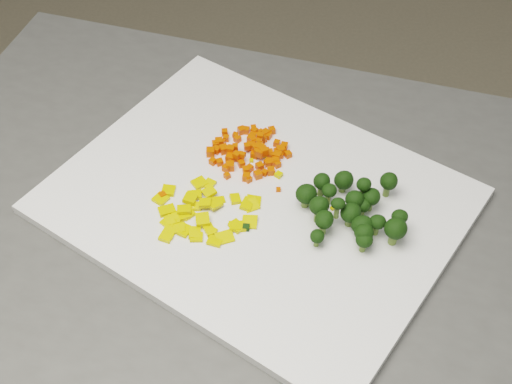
# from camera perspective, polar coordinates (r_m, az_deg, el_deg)

# --- Properties ---
(counter_block) EXTENTS (1.04, 0.81, 0.90)m
(counter_block) POSITION_cam_1_polar(r_m,az_deg,el_deg) (1.31, -1.17, -14.14)
(counter_block) COLOR #454543
(counter_block) RESTS_ON ground
(cutting_board) EXTENTS (0.62, 0.58, 0.01)m
(cutting_board) POSITION_cam_1_polar(r_m,az_deg,el_deg) (0.93, 0.00, -0.69)
(cutting_board) COLOR white
(cutting_board) RESTS_ON counter_block
(carrot_pile) EXTENTS (0.11, 0.11, 0.03)m
(carrot_pile) POSITION_cam_1_polar(r_m,az_deg,el_deg) (0.97, -0.61, 3.79)
(carrot_pile) COLOR #DE3802
(carrot_pile) RESTS_ON cutting_board
(pepper_pile) EXTENTS (0.13, 0.13, 0.02)m
(pepper_pile) POSITION_cam_1_polar(r_m,az_deg,el_deg) (0.91, -4.01, -1.13)
(pepper_pile) COLOR gold
(pepper_pile) RESTS_ON cutting_board
(broccoli_pile) EXTENTS (0.13, 0.13, 0.06)m
(broccoli_pile) POSITION_cam_1_polar(r_m,az_deg,el_deg) (0.89, 7.59, -0.77)
(broccoli_pile) COLOR black
(broccoli_pile) RESTS_ON cutting_board
(carrot_cube_0) EXTENTS (0.01, 0.01, 0.01)m
(carrot_cube_0) POSITION_cam_1_polar(r_m,az_deg,el_deg) (0.95, -0.77, 1.21)
(carrot_cube_0) COLOR #DE3802
(carrot_cube_0) RESTS_ON carrot_pile
(carrot_cube_1) EXTENTS (0.01, 0.01, 0.01)m
(carrot_cube_1) POSITION_cam_1_polar(r_m,az_deg,el_deg) (0.99, -2.99, 4.02)
(carrot_cube_1) COLOR #DE3802
(carrot_cube_1) RESTS_ON carrot_pile
(carrot_cube_2) EXTENTS (0.01, 0.01, 0.01)m
(carrot_cube_2) POSITION_cam_1_polar(r_m,az_deg,el_deg) (0.99, 1.68, 3.92)
(carrot_cube_2) COLOR #DE3802
(carrot_cube_2) RESTS_ON carrot_pile
(carrot_cube_3) EXTENTS (0.01, 0.01, 0.01)m
(carrot_cube_3) POSITION_cam_1_polar(r_m,az_deg,el_deg) (0.98, -1.68, 3.63)
(carrot_cube_3) COLOR #DE3802
(carrot_cube_3) RESTS_ON carrot_pile
(carrot_cube_4) EXTENTS (0.01, 0.01, 0.01)m
(carrot_cube_4) POSITION_cam_1_polar(r_m,az_deg,el_deg) (0.96, -0.52, 1.92)
(carrot_cube_4) COLOR #DE3802
(carrot_cube_4) RESTS_ON carrot_pile
(carrot_cube_5) EXTENTS (0.01, 0.01, 0.01)m
(carrot_cube_5) POSITION_cam_1_polar(r_m,az_deg,el_deg) (1.02, -0.20, 5.15)
(carrot_cube_5) COLOR #DE3802
(carrot_cube_5) RESTS_ON carrot_pile
(carrot_cube_6) EXTENTS (0.01, 0.01, 0.01)m
(carrot_cube_6) POSITION_cam_1_polar(r_m,az_deg,el_deg) (0.98, 1.99, 3.36)
(carrot_cube_6) COLOR #DE3802
(carrot_cube_6) RESTS_ON carrot_pile
(carrot_cube_7) EXTENTS (0.01, 0.01, 0.01)m
(carrot_cube_7) POSITION_cam_1_polar(r_m,az_deg,el_deg) (0.96, 0.97, 2.32)
(carrot_cube_7) COLOR #DE3802
(carrot_cube_7) RESTS_ON carrot_pile
(carrot_cube_8) EXTENTS (0.01, 0.01, 0.01)m
(carrot_cube_8) POSITION_cam_1_polar(r_m,az_deg,el_deg) (0.98, -0.73, 3.67)
(carrot_cube_8) COLOR #DE3802
(carrot_cube_8) RESTS_ON carrot_pile
(carrot_cube_9) EXTENTS (0.01, 0.01, 0.01)m
(carrot_cube_9) POSITION_cam_1_polar(r_m,az_deg,el_deg) (1.01, -0.10, 4.60)
(carrot_cube_9) COLOR #DE3802
(carrot_cube_9) RESTS_ON carrot_pile
(carrot_cube_10) EXTENTS (0.01, 0.01, 0.01)m
(carrot_cube_10) POSITION_cam_1_polar(r_m,az_deg,el_deg) (0.97, -2.06, 2.76)
(carrot_cube_10) COLOR #DE3802
(carrot_cube_10) RESTS_ON carrot_pile
(carrot_cube_11) EXTENTS (0.01, 0.01, 0.01)m
(carrot_cube_11) POSITION_cam_1_polar(r_m,az_deg,el_deg) (0.96, 1.72, 2.23)
(carrot_cube_11) COLOR #DE3802
(carrot_cube_11) RESTS_ON carrot_pile
(carrot_cube_12) EXTENTS (0.01, 0.01, 0.01)m
(carrot_cube_12) POSITION_cam_1_polar(r_m,az_deg,el_deg) (0.97, 0.29, 3.53)
(carrot_cube_12) COLOR #DE3802
(carrot_cube_12) RESTS_ON carrot_pile
(carrot_cube_13) EXTENTS (0.01, 0.01, 0.01)m
(carrot_cube_13) POSITION_cam_1_polar(r_m,az_deg,el_deg) (0.97, 1.71, 2.92)
(carrot_cube_13) COLOR #DE3802
(carrot_cube_13) RESTS_ON carrot_pile
(carrot_cube_14) EXTENTS (0.01, 0.01, 0.01)m
(carrot_cube_14) POSITION_cam_1_polar(r_m,az_deg,el_deg) (0.97, -1.42, 2.87)
(carrot_cube_14) COLOR #DE3802
(carrot_cube_14) RESTS_ON carrot_pile
(carrot_cube_15) EXTENTS (0.01, 0.01, 0.01)m
(carrot_cube_15) POSITION_cam_1_polar(r_m,az_deg,el_deg) (0.99, -0.49, 3.69)
(carrot_cube_15) COLOR #DE3802
(carrot_cube_15) RESTS_ON carrot_pile
(carrot_cube_16) EXTENTS (0.01, 0.01, 0.01)m
(carrot_cube_16) POSITION_cam_1_polar(r_m,az_deg,el_deg) (0.99, 0.35, 4.49)
(carrot_cube_16) COLOR #DE3802
(carrot_cube_16) RESTS_ON carrot_pile
(carrot_cube_17) EXTENTS (0.01, 0.01, 0.01)m
(carrot_cube_17) POSITION_cam_1_polar(r_m,az_deg,el_deg) (1.00, -2.69, 4.03)
(carrot_cube_17) COLOR #DE3802
(carrot_cube_17) RESTS_ON carrot_pile
(carrot_cube_18) EXTENTS (0.01, 0.01, 0.01)m
(carrot_cube_18) POSITION_cam_1_polar(r_m,az_deg,el_deg) (1.01, 0.75, 4.73)
(carrot_cube_18) COLOR #DE3802
(carrot_cube_18) RESTS_ON carrot_pile
(carrot_cube_19) EXTENTS (0.01, 0.01, 0.01)m
(carrot_cube_19) POSITION_cam_1_polar(r_m,az_deg,el_deg) (0.97, -3.48, 2.45)
(carrot_cube_19) COLOR #DE3802
(carrot_cube_19) RESTS_ON carrot_pile
(carrot_cube_20) EXTENTS (0.01, 0.01, 0.01)m
(carrot_cube_20) POSITION_cam_1_polar(r_m,az_deg,el_deg) (0.98, 0.21, 4.05)
(carrot_cube_20) COLOR #DE3802
(carrot_cube_20) RESTS_ON carrot_pile
(carrot_cube_21) EXTENTS (0.01, 0.01, 0.01)m
(carrot_cube_21) POSITION_cam_1_polar(r_m,az_deg,el_deg) (1.01, -2.52, 4.80)
(carrot_cube_21) COLOR #DE3802
(carrot_cube_21) RESTS_ON carrot_pile
(carrot_cube_22) EXTENTS (0.01, 0.01, 0.01)m
(carrot_cube_22) POSITION_cam_1_polar(r_m,az_deg,el_deg) (1.00, 0.97, 4.49)
(carrot_cube_22) COLOR #DE3802
(carrot_cube_22) RESTS_ON carrot_pile
(carrot_cube_23) EXTENTS (0.01, 0.01, 0.01)m
(carrot_cube_23) POSITION_cam_1_polar(r_m,az_deg,el_deg) (0.98, -3.66, 3.21)
(carrot_cube_23) COLOR #DE3802
(carrot_cube_23) RESTS_ON carrot_pile
(carrot_cube_24) EXTENTS (0.01, 0.01, 0.01)m
(carrot_cube_24) POSITION_cam_1_polar(r_m,az_deg,el_deg) (0.98, 0.32, 3.86)
(carrot_cube_24) COLOR #DE3802
(carrot_cube_24) RESTS_ON carrot_pile
(carrot_cube_25) EXTENTS (0.01, 0.01, 0.01)m
(carrot_cube_25) POSITION_cam_1_polar(r_m,az_deg,el_deg) (0.99, 2.28, 3.69)
(carrot_cube_25) COLOR #DE3802
(carrot_cube_25) RESTS_ON carrot_pile
(carrot_cube_26) EXTENTS (0.01, 0.01, 0.01)m
(carrot_cube_26) POSITION_cam_1_polar(r_m,az_deg,el_deg) (0.96, -1.56, 2.98)
(carrot_cube_26) COLOR #DE3802
(carrot_cube_26) RESTS_ON carrot_pile
(carrot_cube_27) EXTENTS (0.01, 0.01, 0.01)m
(carrot_cube_27) POSITION_cam_1_polar(r_m,az_deg,el_deg) (0.97, 1.27, 2.40)
(carrot_cube_27) COLOR #DE3802
(carrot_cube_27) RESTS_ON carrot_pile
(carrot_cube_28) EXTENTS (0.01, 0.01, 0.01)m
(carrot_cube_28) POSITION_cam_1_polar(r_m,az_deg,el_deg) (0.98, 2.00, 2.96)
(carrot_cube_28) COLOR #DE3802
(carrot_cube_28) RESTS_ON carrot_pile
(carrot_cube_29) EXTENTS (0.01, 0.01, 0.01)m
(carrot_cube_29) POSITION_cam_1_polar(r_m,az_deg,el_deg) (1.00, -1.50, 4.26)
(carrot_cube_29) COLOR #DE3802
(carrot_cube_29) RESTS_ON carrot_pile
(carrot_cube_30) EXTENTS (0.01, 0.01, 0.01)m
(carrot_cube_30) POSITION_cam_1_polar(r_m,az_deg,el_deg) (0.99, -3.25, 3.83)
(carrot_cube_30) COLOR #DE3802
(carrot_cube_30) RESTS_ON carrot_pile
(carrot_cube_31) EXTENTS (0.01, 0.01, 0.01)m
(carrot_cube_31) POSITION_cam_1_polar(r_m,az_deg,el_deg) (0.97, -2.02, 2.57)
(carrot_cube_31) COLOR #DE3802
(carrot_cube_31) RESTS_ON carrot_pile
(carrot_cube_32) EXTENTS (0.01, 0.01, 0.01)m
(carrot_cube_32) POSITION_cam_1_polar(r_m,az_deg,el_deg) (0.97, 1.51, 2.31)
(carrot_cube_32) COLOR #DE3802
(carrot_cube_32) RESTS_ON carrot_pile
(carrot_cube_33) EXTENTS (0.01, 0.01, 0.01)m
(carrot_cube_33) POSITION_cam_1_polar(r_m,az_deg,el_deg) (1.01, -1.67, 4.58)
(carrot_cube_33) COLOR #DE3802
(carrot_cube_33) RESTS_ON carrot_pile
(carrot_cube_34) EXTENTS (0.01, 0.01, 0.01)m
(carrot_cube_34) POSITION_cam_1_polar(r_m,az_deg,el_deg) (0.97, 1.60, 2.51)
(carrot_cube_34) COLOR #DE3802
(carrot_cube_34) RESTS_ON carrot_pile
(carrot_cube_35) EXTENTS (0.01, 0.01, 0.01)m
(carrot_cube_35) POSITION_cam_1_polar(r_m,az_deg,el_deg) (0.97, 0.92, 2.41)
(carrot_cube_35) COLOR #DE3802
(carrot_cube_35) RESTS_ON carrot_pile
(carrot_cube_36) EXTENTS (0.01, 0.01, 0.01)m
(carrot_cube_36) POSITION_cam_1_polar(r_m,az_deg,el_deg) (0.96, -2.09, 2.07)
(carrot_cube_36) COLOR #DE3802
(carrot_cube_36) RESTS_ON carrot_pile
(carrot_cube_37) EXTENTS (0.01, 0.01, 0.01)m
(carrot_cube_37) POSITION_cam_1_polar(r_m,az_deg,el_deg) (1.00, 0.53, 4.13)
(carrot_cube_37) COLOR #DE3802
(carrot_cube_37) RESTS_ON carrot_pile
(carrot_cube_38) EXTENTS (0.01, 0.01, 0.01)m
(carrot_cube_38) POSITION_cam_1_polar(r_m,az_deg,el_deg) (0.95, -0.80, 1.76)
(carrot_cube_38) COLOR #DE3802
(carrot_cube_38) RESTS_ON carrot_pile
(carrot_cube_39) EXTENTS (0.01, 0.01, 0.01)m
(carrot_cube_39) POSITION_cam_1_polar(r_m,az_deg,el_deg) (0.96, -1.07, 2.99)
(carrot_cube_39) COLOR #DE3802
(carrot_cube_39) RESTS_ON carrot_pile
(carrot_cube_40) EXTENTS (0.01, 0.01, 0.01)m
(carrot_cube_40) POSITION_cam_1_polar(r_m,az_deg,el_deg) (1.01, -0.12, 4.90)
(carrot_cube_40) COLOR #DE3802
(carrot_cube_40) RESTS_ON carrot_pile
(carrot_cube_41) EXTENTS (0.01, 0.01, 0.01)m
(carrot_cube_41) POSITION_cam_1_polar(r_m,az_deg,el_deg) (0.97, 0.59, 3.28)
(carrot_cube_41) COLOR #DE3802
(carrot_cube_41) RESTS_ON carrot_pile
(carrot_cube_42) EXTENTS (0.01, 0.01, 0.01)m
(carrot_cube_42) POSITION_cam_1_polar(r_m,az_deg,el_deg) (0.97, -2.04, 3.42)
(carrot_cube_42) COLOR #DE3802
(carrot_cube_42) RESTS_ON carrot_pile
(carrot_cube_43) EXTENTS (0.01, 0.01, 0.01)m
(carrot_cube_43) POSITION_cam_1_polar(r_m,az_deg,el_deg) (0.97, -0.00, 3.56)
(carrot_cube_43) COLOR #DE3802
(carrot_cube_43) RESTS_ON carrot_pile
(carrot_cube_44) EXTENTS (0.01, 0.01, 0.01)m
(carrot_cube_44) POSITION_cam_1_polar(r_m,az_deg,el_deg) (0.98, 0.85, 3.31)
(carrot_cube_44) COLOR #DE3802
(carrot_cube_44) RESTS_ON carrot_pile
(carrot_cube_45) EXTENTS (0.01, 0.01, 0.01)m
(carrot_cube_45) POSITION_cam_1_polar(r_m,az_deg,el_deg) (0.97, -2.93, 2.40)
(carrot_cube_45) COLOR #DE3802
(carrot_cube_45) RESTS_ON carrot_pile
(carrot_cube_46) EXTENTS (0.01, 0.01, 0.01)m
(carrot_cube_46) POSITION_cam_1_polar(r_m,az_deg,el_deg) (1.00, -2.41, 4.32)
(carrot_cube_46) COLOR #DE3802
(carrot_cube_46) RESTS_ON carrot_pile
(carrot_cube_47) EXTENTS (0.01, 0.01, 0.01)m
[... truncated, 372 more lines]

